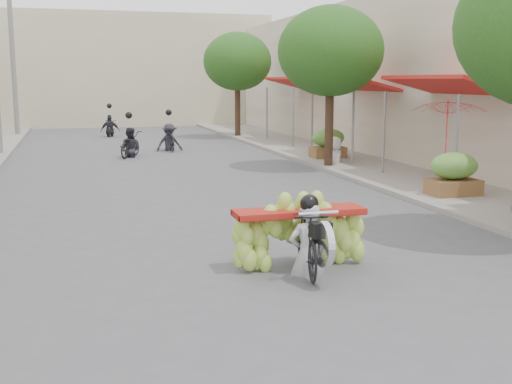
% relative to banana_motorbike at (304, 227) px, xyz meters
% --- Properties ---
extents(ground, '(120.00, 120.00, 0.00)m').
position_rel_banana_motorbike_xyz_m(ground, '(-0.63, -3.40, -0.69)').
color(ground, '#505055').
rests_on(ground, ground).
extents(sidewalk_right, '(4.00, 60.00, 0.12)m').
position_rel_banana_motorbike_xyz_m(sidewalk_right, '(6.37, 11.60, -0.63)').
color(sidewalk_right, gray).
rests_on(sidewalk_right, ground).
extents(shophouse_row_right, '(9.77, 40.00, 6.00)m').
position_rel_banana_motorbike_xyz_m(shophouse_row_right, '(11.36, 10.60, 2.31)').
color(shophouse_row_right, '#C1B5A0').
rests_on(shophouse_row_right, ground).
extents(far_building, '(20.00, 6.00, 7.00)m').
position_rel_banana_motorbike_xyz_m(far_building, '(-0.63, 34.60, 2.81)').
color(far_building, beige).
rests_on(far_building, ground).
extents(utility_pole_back, '(0.60, 0.24, 8.00)m').
position_rel_banana_motorbike_xyz_m(utility_pole_back, '(-6.03, 26.60, 3.34)').
color(utility_pole_back, slate).
rests_on(utility_pole_back, ground).
extents(street_tree_mid, '(3.40, 3.40, 5.25)m').
position_rel_banana_motorbike_xyz_m(street_tree_mid, '(4.77, 10.60, 3.10)').
color(street_tree_mid, '#3A2719').
rests_on(street_tree_mid, ground).
extents(street_tree_far, '(3.40, 3.40, 5.25)m').
position_rel_banana_motorbike_xyz_m(street_tree_far, '(4.77, 22.60, 3.10)').
color(street_tree_far, '#3A2719').
rests_on(street_tree_far, ground).
extents(produce_crate_mid, '(1.20, 0.88, 1.16)m').
position_rel_banana_motorbike_xyz_m(produce_crate_mid, '(5.57, 4.60, 0.03)').
color(produce_crate_mid, brown).
rests_on(produce_crate_mid, ground).
extents(produce_crate_far, '(1.20, 0.88, 1.16)m').
position_rel_banana_motorbike_xyz_m(produce_crate_far, '(5.57, 12.60, 0.03)').
color(produce_crate_far, brown).
rests_on(produce_crate_far, ground).
extents(banana_motorbike, '(2.20, 1.88, 2.05)m').
position_rel_banana_motorbike_xyz_m(banana_motorbike, '(0.00, 0.00, 0.00)').
color(banana_motorbike, black).
rests_on(banana_motorbike, ground).
extents(market_umbrella, '(1.96, 1.96, 1.70)m').
position_rel_banana_motorbike_xyz_m(market_umbrella, '(5.60, 4.99, 1.77)').
color(market_umbrella, red).
rests_on(market_umbrella, ground).
extents(pedestrian, '(0.99, 0.89, 1.73)m').
position_rel_banana_motorbike_xyz_m(pedestrian, '(5.30, 11.34, 0.30)').
color(pedestrian, white).
rests_on(pedestrian, ground).
extents(bg_motorbike_a, '(1.30, 1.81, 1.95)m').
position_rel_banana_motorbike_xyz_m(bg_motorbike_a, '(-1.23, 15.67, 0.05)').
color(bg_motorbike_a, black).
rests_on(bg_motorbike_a, ground).
extents(bg_motorbike_b, '(1.09, 1.80, 1.95)m').
position_rel_banana_motorbike_xyz_m(bg_motorbike_b, '(0.52, 17.39, 0.15)').
color(bg_motorbike_b, black).
rests_on(bg_motorbike_b, ground).
extents(bg_motorbike_c, '(1.04, 1.53, 1.95)m').
position_rel_banana_motorbike_xyz_m(bg_motorbike_c, '(-1.40, 25.03, 0.14)').
color(bg_motorbike_c, black).
rests_on(bg_motorbike_c, ground).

